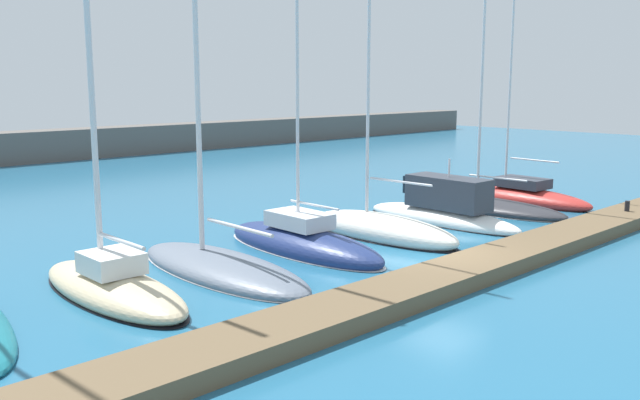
{
  "coord_description": "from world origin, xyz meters",
  "views": [
    {
      "loc": [
        -17.76,
        -12.57,
        5.9
      ],
      "look_at": [
        -1.14,
        4.54,
        1.73
      ],
      "focal_mm": 38.33,
      "sensor_mm": 36.0,
      "label": 1
    }
  ],
  "objects_px": {
    "sailboat_navy_fourth": "(302,242)",
    "sailboat_ivory_fifth": "(381,229)",
    "motorboat_white_sixth": "(442,211)",
    "sailboat_red_eighth": "(520,195)",
    "sailboat_charcoal_seventh": "(481,204)",
    "sailboat_sand_second": "(112,283)",
    "dock_bollard": "(627,206)",
    "sailboat_slate_third": "(221,265)"
  },
  "relations": [
    {
      "from": "sailboat_slate_third",
      "to": "sailboat_red_eighth",
      "type": "bearing_deg",
      "value": -88.34
    },
    {
      "from": "motorboat_white_sixth",
      "to": "sailboat_red_eighth",
      "type": "relative_size",
      "value": 0.58
    },
    {
      "from": "sailboat_red_eighth",
      "to": "sailboat_ivory_fifth",
      "type": "bearing_deg",
      "value": 95.71
    },
    {
      "from": "sailboat_charcoal_seventh",
      "to": "dock_bollard",
      "type": "bearing_deg",
      "value": -163.59
    },
    {
      "from": "sailboat_ivory_fifth",
      "to": "sailboat_red_eighth",
      "type": "bearing_deg",
      "value": -89.54
    },
    {
      "from": "sailboat_navy_fourth",
      "to": "sailboat_red_eighth",
      "type": "relative_size",
      "value": 1.23
    },
    {
      "from": "sailboat_slate_third",
      "to": "sailboat_charcoal_seventh",
      "type": "bearing_deg",
      "value": -87.64
    },
    {
      "from": "sailboat_slate_third",
      "to": "motorboat_white_sixth",
      "type": "relative_size",
      "value": 2.05
    },
    {
      "from": "sailboat_slate_third",
      "to": "sailboat_navy_fourth",
      "type": "xyz_separation_m",
      "value": [
        3.75,
        0.32,
        0.04
      ]
    },
    {
      "from": "sailboat_charcoal_seventh",
      "to": "sailboat_ivory_fifth",
      "type": "bearing_deg",
      "value": 92.59
    },
    {
      "from": "sailboat_navy_fourth",
      "to": "dock_bollard",
      "type": "relative_size",
      "value": 37.29
    },
    {
      "from": "sailboat_red_eighth",
      "to": "sailboat_slate_third",
      "type": "bearing_deg",
      "value": 94.14
    },
    {
      "from": "sailboat_sand_second",
      "to": "sailboat_slate_third",
      "type": "relative_size",
      "value": 0.89
    },
    {
      "from": "dock_bollard",
      "to": "sailboat_ivory_fifth",
      "type": "bearing_deg",
      "value": 150.48
    },
    {
      "from": "sailboat_red_eighth",
      "to": "dock_bollard",
      "type": "distance_m",
      "value": 5.9
    },
    {
      "from": "sailboat_ivory_fifth",
      "to": "sailboat_red_eighth",
      "type": "height_order",
      "value": "sailboat_red_eighth"
    },
    {
      "from": "sailboat_slate_third",
      "to": "sailboat_sand_second",
      "type": "bearing_deg",
      "value": 89.45
    },
    {
      "from": "sailboat_navy_fourth",
      "to": "sailboat_charcoal_seventh",
      "type": "height_order",
      "value": "sailboat_charcoal_seventh"
    },
    {
      "from": "motorboat_white_sixth",
      "to": "sailboat_slate_third",
      "type": "bearing_deg",
      "value": 89.86
    },
    {
      "from": "sailboat_navy_fourth",
      "to": "sailboat_ivory_fifth",
      "type": "height_order",
      "value": "sailboat_navy_fourth"
    },
    {
      "from": "sailboat_sand_second",
      "to": "sailboat_red_eighth",
      "type": "relative_size",
      "value": 1.05
    },
    {
      "from": "sailboat_slate_third",
      "to": "sailboat_charcoal_seventh",
      "type": "relative_size",
      "value": 0.91
    },
    {
      "from": "sailboat_navy_fourth",
      "to": "sailboat_charcoal_seventh",
      "type": "distance_m",
      "value": 11.23
    },
    {
      "from": "sailboat_sand_second",
      "to": "sailboat_navy_fourth",
      "type": "relative_size",
      "value": 0.85
    },
    {
      "from": "sailboat_charcoal_seventh",
      "to": "dock_bollard",
      "type": "xyz_separation_m",
      "value": [
        1.87,
        -5.91,
        0.46
      ]
    },
    {
      "from": "sailboat_sand_second",
      "to": "sailboat_navy_fourth",
      "type": "distance_m",
      "value": 7.34
    },
    {
      "from": "motorboat_white_sixth",
      "to": "sailboat_red_eighth",
      "type": "bearing_deg",
      "value": -85.96
    },
    {
      "from": "dock_bollard",
      "to": "motorboat_white_sixth",
      "type": "bearing_deg",
      "value": 136.07
    },
    {
      "from": "sailboat_sand_second",
      "to": "sailboat_charcoal_seventh",
      "type": "bearing_deg",
      "value": -89.11
    },
    {
      "from": "sailboat_ivory_fifth",
      "to": "sailboat_red_eighth",
      "type": "distance_m",
      "value": 10.86
    },
    {
      "from": "sailboat_sand_second",
      "to": "sailboat_charcoal_seventh",
      "type": "distance_m",
      "value": 18.57
    },
    {
      "from": "motorboat_white_sixth",
      "to": "sailboat_charcoal_seventh",
      "type": "bearing_deg",
      "value": -81.01
    },
    {
      "from": "sailboat_slate_third",
      "to": "sailboat_ivory_fifth",
      "type": "distance_m",
      "value": 7.31
    },
    {
      "from": "sailboat_sand_second",
      "to": "sailboat_navy_fourth",
      "type": "bearing_deg",
      "value": -87.93
    },
    {
      "from": "sailboat_navy_fourth",
      "to": "sailboat_ivory_fifth",
      "type": "relative_size",
      "value": 1.34
    },
    {
      "from": "sailboat_red_eighth",
      "to": "sailboat_sand_second",
      "type": "bearing_deg",
      "value": 93.77
    },
    {
      "from": "dock_bollard",
      "to": "sailboat_red_eighth",
      "type": "bearing_deg",
      "value": 77.17
    },
    {
      "from": "sailboat_charcoal_seventh",
      "to": "sailboat_red_eighth",
      "type": "distance_m",
      "value": 3.19
    },
    {
      "from": "sailboat_slate_third",
      "to": "dock_bollard",
      "type": "bearing_deg",
      "value": -107.15
    },
    {
      "from": "sailboat_red_eighth",
      "to": "sailboat_navy_fourth",
      "type": "bearing_deg",
      "value": 92.91
    },
    {
      "from": "sailboat_slate_third",
      "to": "dock_bollard",
      "type": "relative_size",
      "value": 35.92
    },
    {
      "from": "sailboat_navy_fourth",
      "to": "sailboat_charcoal_seventh",
      "type": "relative_size",
      "value": 0.94
    }
  ]
}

